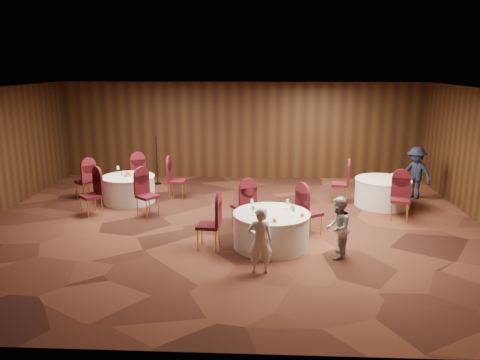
{
  "coord_description": "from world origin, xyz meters",
  "views": [
    {
      "loc": [
        0.71,
        -10.5,
        3.77
      ],
      "look_at": [
        0.2,
        0.2,
        1.1
      ],
      "focal_mm": 35.0,
      "sensor_mm": 36.0,
      "label": 1
    }
  ],
  "objects_px": {
    "table_main": "(271,229)",
    "woman_a": "(260,241)",
    "mic_stand": "(157,170)",
    "woman_b": "(338,228)",
    "table_right": "(382,192)",
    "man_c": "(416,173)",
    "table_left": "(129,189)"
  },
  "relations": [
    {
      "from": "mic_stand",
      "to": "woman_a",
      "type": "bearing_deg",
      "value": -62.71
    },
    {
      "from": "table_main",
      "to": "man_c",
      "type": "xyz_separation_m",
      "value": [
        4.18,
        3.89,
        0.37
      ]
    },
    {
      "from": "woman_b",
      "to": "man_c",
      "type": "bearing_deg",
      "value": 163.28
    },
    {
      "from": "table_left",
      "to": "man_c",
      "type": "relative_size",
      "value": 0.97
    },
    {
      "from": "man_c",
      "to": "woman_a",
      "type": "bearing_deg",
      "value": -83.09
    },
    {
      "from": "man_c",
      "to": "table_right",
      "type": "bearing_deg",
      "value": -97.05
    },
    {
      "from": "table_right",
      "to": "man_c",
      "type": "height_order",
      "value": "man_c"
    },
    {
      "from": "table_main",
      "to": "woman_a",
      "type": "height_order",
      "value": "woman_a"
    },
    {
      "from": "table_main",
      "to": "woman_b",
      "type": "xyz_separation_m",
      "value": [
        1.3,
        -0.53,
        0.25
      ]
    },
    {
      "from": "mic_stand",
      "to": "man_c",
      "type": "height_order",
      "value": "mic_stand"
    },
    {
      "from": "mic_stand",
      "to": "table_left",
      "type": "bearing_deg",
      "value": -99.67
    },
    {
      "from": "table_right",
      "to": "woman_b",
      "type": "xyz_separation_m",
      "value": [
        -1.78,
        -3.63,
        0.25
      ]
    },
    {
      "from": "woman_b",
      "to": "man_c",
      "type": "relative_size",
      "value": 0.84
    },
    {
      "from": "table_right",
      "to": "table_left",
      "type": "bearing_deg",
      "value": 179.93
    },
    {
      "from": "woman_a",
      "to": "woman_b",
      "type": "distance_m",
      "value": 1.71
    },
    {
      "from": "table_main",
      "to": "table_right",
      "type": "relative_size",
      "value": 1.08
    },
    {
      "from": "mic_stand",
      "to": "woman_b",
      "type": "xyz_separation_m",
      "value": [
        4.86,
        -5.69,
        0.18
      ]
    },
    {
      "from": "table_main",
      "to": "table_right",
      "type": "distance_m",
      "value": 4.37
    },
    {
      "from": "woman_a",
      "to": "man_c",
      "type": "xyz_separation_m",
      "value": [
        4.41,
        5.19,
        0.12
      ]
    },
    {
      "from": "table_left",
      "to": "mic_stand",
      "type": "bearing_deg",
      "value": 80.33
    },
    {
      "from": "table_main",
      "to": "table_right",
      "type": "height_order",
      "value": "same"
    },
    {
      "from": "table_main",
      "to": "mic_stand",
      "type": "xyz_separation_m",
      "value": [
        -3.56,
        5.17,
        0.07
      ]
    },
    {
      "from": "table_left",
      "to": "table_right",
      "type": "height_order",
      "value": "same"
    },
    {
      "from": "mic_stand",
      "to": "woman_a",
      "type": "xyz_separation_m",
      "value": [
        3.33,
        -6.46,
        0.19
      ]
    },
    {
      "from": "woman_a",
      "to": "woman_b",
      "type": "xyz_separation_m",
      "value": [
        1.53,
        0.77,
        -0.0
      ]
    },
    {
      "from": "mic_stand",
      "to": "man_c",
      "type": "bearing_deg",
      "value": -9.33
    },
    {
      "from": "mic_stand",
      "to": "woman_b",
      "type": "height_order",
      "value": "mic_stand"
    },
    {
      "from": "table_left",
      "to": "woman_b",
      "type": "xyz_separation_m",
      "value": [
        5.21,
        -3.63,
        0.25
      ]
    },
    {
      "from": "table_right",
      "to": "woman_a",
      "type": "xyz_separation_m",
      "value": [
        -3.31,
        -4.4,
        0.25
      ]
    },
    {
      "from": "woman_b",
      "to": "mic_stand",
      "type": "bearing_deg",
      "value": -123.1
    },
    {
      "from": "table_main",
      "to": "man_c",
      "type": "relative_size",
      "value": 1.08
    },
    {
      "from": "woman_b",
      "to": "man_c",
      "type": "distance_m",
      "value": 5.28
    }
  ]
}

